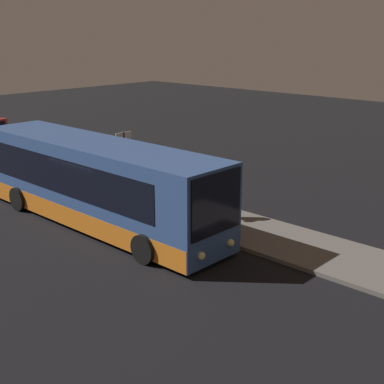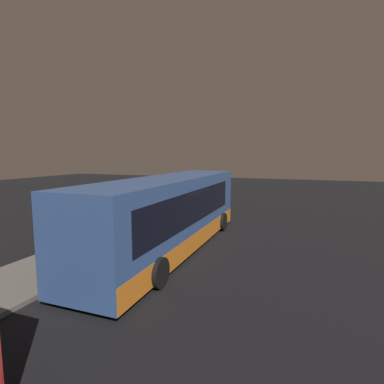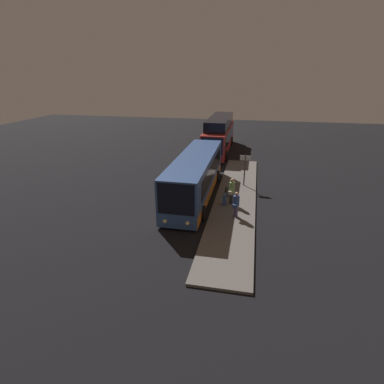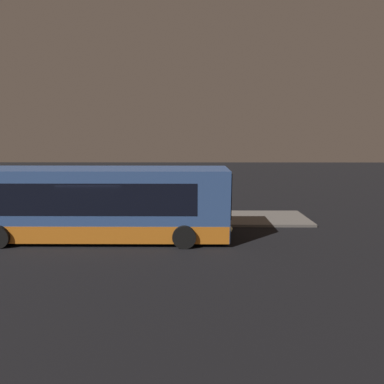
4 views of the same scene
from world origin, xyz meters
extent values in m
plane|color=black|center=(0.00, 0.00, 0.00)|extent=(80.00, 80.00, 0.00)
cube|color=#605B56|center=(0.00, 3.03, 0.07)|extent=(20.00, 2.85, 0.13)
cube|color=#33518C|center=(-0.16, 0.03, 1.59)|extent=(11.21, 2.40, 2.86)
cube|color=orange|center=(-0.16, 0.03, 0.51)|extent=(11.15, 2.42, 0.70)
cube|color=black|center=(-0.44, 0.03, 1.94)|extent=(9.19, 2.43, 1.26)
cube|color=black|center=(5.47, 0.03, 2.01)|extent=(0.06, 2.11, 1.83)
sphere|color=#F9E58C|center=(5.49, 0.69, 0.61)|extent=(0.24, 0.24, 0.24)
sphere|color=#F9E58C|center=(5.49, -0.63, 0.61)|extent=(0.24, 0.24, 0.24)
cylinder|color=black|center=(3.65, 1.24, 0.46)|extent=(0.93, 0.30, 0.93)
cylinder|color=black|center=(3.65, -1.17, 0.46)|extent=(0.93, 0.30, 0.93)
cylinder|color=black|center=(-3.63, 1.24, 0.46)|extent=(0.93, 0.30, 0.93)
cylinder|color=black|center=(-3.63, -1.17, 0.46)|extent=(0.93, 0.30, 0.93)
cube|color=maroon|center=(-14.20, 0.03, 1.48)|extent=(11.38, 2.43, 2.62)
cube|color=#B2231E|center=(-14.20, 0.03, 0.53)|extent=(11.33, 2.45, 0.70)
cube|color=black|center=(-14.48, 0.03, 1.80)|extent=(9.33, 2.46, 1.15)
cube|color=black|center=(-8.49, 0.03, 1.85)|extent=(0.06, 2.14, 1.67)
sphere|color=#F9E58C|center=(-8.47, 0.70, 0.63)|extent=(0.24, 0.24, 0.24)
sphere|color=#F9E58C|center=(-8.47, -0.63, 0.63)|extent=(0.24, 0.24, 0.24)
cylinder|color=black|center=(-10.33, 1.25, 0.50)|extent=(1.00, 0.30, 1.00)
cylinder|color=black|center=(-10.33, -1.18, 0.50)|extent=(1.00, 0.30, 1.00)
cylinder|color=black|center=(-17.73, 1.25, 0.50)|extent=(1.00, 0.30, 1.00)
cylinder|color=black|center=(-17.73, -1.18, 0.50)|extent=(1.00, 0.30, 1.00)
cube|color=black|center=(-14.65, 0.03, 3.34)|extent=(9.67, 2.23, 1.09)
cylinder|color=#2D2D33|center=(1.12, 2.80, 0.55)|extent=(0.32, 0.32, 0.83)
cylinder|color=#8CB766|center=(1.12, 2.80, 1.33)|extent=(0.46, 0.46, 0.72)
sphere|color=tan|center=(1.12, 2.80, 1.83)|extent=(0.27, 0.27, 0.27)
cube|color=beige|center=(1.39, 2.71, 1.02)|extent=(0.22, 0.31, 0.24)
cylinder|color=#4C476B|center=(3.03, 3.23, 0.51)|extent=(0.31, 0.31, 0.74)
cylinder|color=#334C8C|center=(3.03, 3.23, 1.20)|extent=(0.45, 0.45, 0.64)
sphere|color=tan|center=(3.03, 3.23, 1.64)|extent=(0.24, 0.24, 0.24)
cube|color=#334C7F|center=(3.32, 3.18, 0.93)|extent=(0.19, 0.30, 0.24)
cube|color=#334C7F|center=(1.38, 2.36, 0.51)|extent=(0.46, 0.22, 0.76)
cylinder|color=black|center=(1.38, 2.36, 1.01)|extent=(0.02, 0.02, 0.24)
cylinder|color=#4C4C51|center=(-2.74, 3.48, 1.38)|extent=(0.10, 0.10, 2.49)
cube|color=silver|center=(-2.74, 3.48, 2.37)|extent=(0.04, 0.84, 0.39)
cylinder|color=#3F3F44|center=(-0.30, 2.44, 0.46)|extent=(0.44, 0.44, 0.65)
camera|label=1|loc=(14.87, -11.08, 6.80)|focal=50.00mm
camera|label=2|loc=(-11.23, -5.09, 3.92)|focal=28.00mm
camera|label=3|loc=(20.13, 4.00, 8.49)|focal=28.00mm
camera|label=4|loc=(4.02, -12.34, 4.28)|focal=28.00mm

